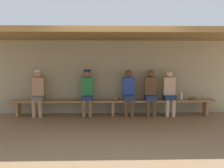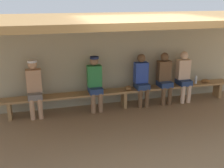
# 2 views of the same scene
# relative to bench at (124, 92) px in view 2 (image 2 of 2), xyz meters

# --- Properties ---
(ground_plane) EXTENTS (24.00, 24.00, 0.00)m
(ground_plane) POSITION_rel_bench_xyz_m (0.00, -1.55, -0.39)
(ground_plane) COLOR #8C6D4C
(back_wall) EXTENTS (8.00, 0.20, 2.20)m
(back_wall) POSITION_rel_bench_xyz_m (0.00, 0.45, 0.71)
(back_wall) COLOR tan
(back_wall) RESTS_ON ground
(dugout_roof) EXTENTS (8.00, 2.80, 0.12)m
(dugout_roof) POSITION_rel_bench_xyz_m (0.00, -0.85, 1.87)
(dugout_roof) COLOR olive
(dugout_roof) RESTS_ON back_wall
(bench) EXTENTS (6.00, 0.36, 0.46)m
(bench) POSITION_rel_bench_xyz_m (0.00, 0.00, 0.00)
(bench) COLOR #9E7547
(bench) RESTS_ON ground
(player_in_red) EXTENTS (0.34, 0.42, 1.34)m
(player_in_red) POSITION_rel_bench_xyz_m (1.66, 0.00, 0.34)
(player_in_red) COLOR navy
(player_in_red) RESTS_ON ground
(player_shirtless_tan) EXTENTS (0.34, 0.42, 1.34)m
(player_shirtless_tan) POSITION_rel_bench_xyz_m (-0.74, 0.00, 0.36)
(player_shirtless_tan) COLOR navy
(player_shirtless_tan) RESTS_ON ground
(player_middle) EXTENTS (0.34, 0.42, 1.34)m
(player_middle) POSITION_rel_bench_xyz_m (-2.16, 0.00, 0.36)
(player_middle) COLOR slate
(player_middle) RESTS_ON ground
(player_leftmost) EXTENTS (0.34, 0.42, 1.34)m
(player_leftmost) POSITION_rel_bench_xyz_m (1.10, 0.00, 0.34)
(player_leftmost) COLOR navy
(player_leftmost) RESTS_ON ground
(player_in_white) EXTENTS (0.34, 0.42, 1.34)m
(player_in_white) POSITION_rel_bench_xyz_m (0.46, 0.00, 0.34)
(player_in_white) COLOR navy
(player_in_white) RESTS_ON ground
(water_bottle_green) EXTENTS (0.06, 0.06, 0.22)m
(water_bottle_green) POSITION_rel_bench_xyz_m (2.02, -0.03, 0.18)
(water_bottle_green) COLOR silver
(water_bottle_green) RESTS_ON bench
(baseball_glove_worn) EXTENTS (0.27, 0.21, 0.09)m
(baseball_glove_worn) POSITION_rel_bench_xyz_m (2.32, -0.02, 0.12)
(baseball_glove_worn) COLOR brown
(baseball_glove_worn) RESTS_ON bench
(baseball_glove_dark_brown) EXTENTS (0.26, 0.29, 0.09)m
(baseball_glove_dark_brown) POSITION_rel_bench_xyz_m (0.10, -0.02, 0.12)
(baseball_glove_dark_brown) COLOR olive
(baseball_glove_dark_brown) RESTS_ON bench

